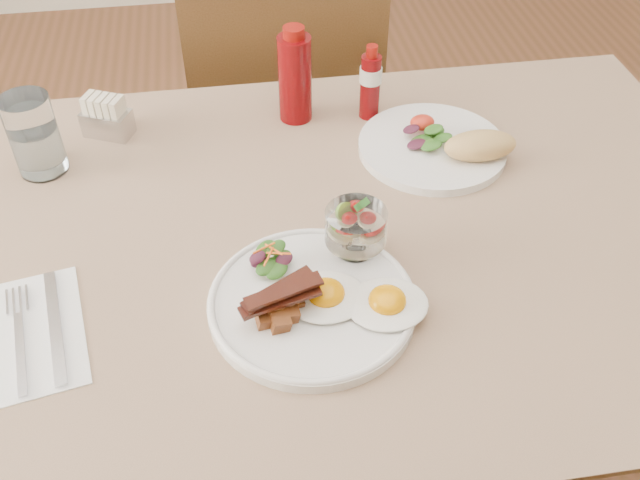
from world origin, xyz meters
TOP-DOWN VIEW (x-y plane):
  - table at (0.00, 0.00)m, footprint 1.33×0.88m
  - chair_far at (0.00, 0.66)m, footprint 0.42×0.42m
  - main_plate at (-0.05, -0.15)m, footprint 0.28×0.28m
  - fried_eggs at (0.01, -0.17)m, footprint 0.21×0.15m
  - bacon_potato_pile at (-0.09, -0.17)m, footprint 0.11×0.07m
  - side_salad at (-0.10, -0.08)m, footprint 0.06×0.06m
  - fruit_cup at (0.02, -0.07)m, footprint 0.09×0.09m
  - second_plate at (0.22, 0.16)m, footprint 0.26×0.25m
  - ketchup_bottle at (-0.01, 0.31)m, footprint 0.07×0.07m
  - hot_sauce_bottle at (0.12, 0.30)m, footprint 0.04×0.04m
  - sugar_caddy at (-0.34, 0.31)m, footprint 0.09×0.08m
  - water_glass at (-0.44, 0.22)m, footprint 0.08×0.08m
  - napkin_cutlery at (-0.41, -0.14)m, footprint 0.15×0.23m

SIDE VIEW (x-z plane):
  - chair_far at x=0.00m, z-range 0.06..0.99m
  - table at x=0.00m, z-range 0.29..1.04m
  - napkin_cutlery at x=-0.41m, z-range 0.75..0.76m
  - main_plate at x=-0.05m, z-range 0.75..0.77m
  - second_plate at x=0.22m, z-range 0.74..0.80m
  - fried_eggs at x=0.01m, z-range 0.76..0.79m
  - side_salad at x=-0.10m, z-range 0.76..0.80m
  - sugar_caddy at x=-0.34m, z-range 0.75..0.82m
  - bacon_potato_pile at x=-0.09m, z-range 0.77..0.82m
  - water_glass at x=-0.44m, z-range 0.74..0.88m
  - fruit_cup at x=0.02m, z-range 0.77..0.86m
  - hot_sauce_bottle at x=0.12m, z-range 0.75..0.89m
  - ketchup_bottle at x=-0.01m, z-range 0.75..0.92m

